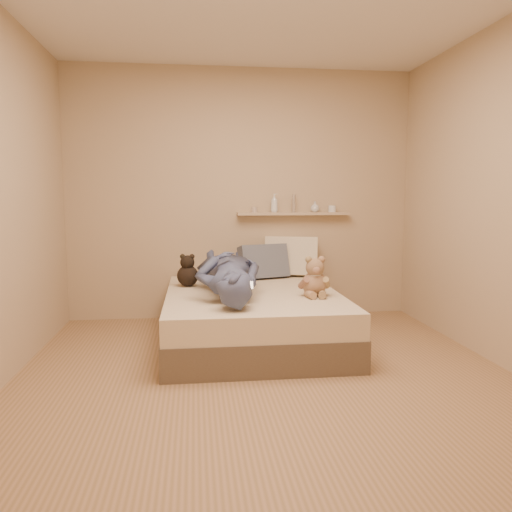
{
  "coord_description": "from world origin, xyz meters",
  "views": [
    {
      "loc": [
        -0.49,
        -3.36,
        1.29
      ],
      "look_at": [
        0.0,
        0.65,
        0.8
      ],
      "focal_mm": 35.0,
      "sensor_mm": 36.0,
      "label": 1
    }
  ],
  "objects": [
    {
      "name": "room",
      "position": [
        0.0,
        0.0,
        1.3
      ],
      "size": [
        3.8,
        3.8,
        3.8
      ],
      "color": "#A07653",
      "rests_on": "ground"
    },
    {
      "name": "bed",
      "position": [
        0.0,
        0.93,
        0.22
      ],
      "size": [
        1.5,
        1.9,
        0.45
      ],
      "color": "brown",
      "rests_on": "floor"
    },
    {
      "name": "game_console",
      "position": [
        -0.15,
        0.36,
        0.61
      ],
      "size": [
        0.18,
        0.09,
        0.06
      ],
      "color": "silver",
      "rests_on": "bed"
    },
    {
      "name": "teddy_bear",
      "position": [
        0.5,
        0.66,
        0.59
      ],
      "size": [
        0.28,
        0.27,
        0.34
      ],
      "color": "#A37659",
      "rests_on": "bed"
    },
    {
      "name": "dark_plush",
      "position": [
        -0.56,
        1.26,
        0.58
      ],
      "size": [
        0.2,
        0.2,
        0.31
      ],
      "color": "black",
      "rests_on": "bed"
    },
    {
      "name": "pillow_cream",
      "position": [
        0.51,
        1.76,
        0.65
      ],
      "size": [
        0.6,
        0.41,
        0.43
      ],
      "primitive_type": "cube",
      "rotation": [
        -0.3,
        0.0,
        -0.27
      ],
      "color": "beige",
      "rests_on": "bed"
    },
    {
      "name": "pillow_grey",
      "position": [
        0.2,
        1.62,
        0.62
      ],
      "size": [
        0.54,
        0.36,
        0.36
      ],
      "primitive_type": "cube",
      "rotation": [
        -0.27,
        0.0,
        0.31
      ],
      "color": "slate",
      "rests_on": "bed"
    },
    {
      "name": "person",
      "position": [
        -0.21,
        0.89,
        0.64
      ],
      "size": [
        0.58,
        1.56,
        0.37
      ],
      "primitive_type": "imported",
      "rotation": [
        0.0,
        0.0,
        3.13
      ],
      "color": "#414B66",
      "rests_on": "bed"
    },
    {
      "name": "wall_shelf",
      "position": [
        0.55,
        1.84,
        1.1
      ],
      "size": [
        1.2,
        0.12,
        0.03
      ],
      "primitive_type": "cube",
      "color": "tan",
      "rests_on": "wall_back"
    },
    {
      "name": "shelf_bottles",
      "position": [
        0.58,
        1.84,
        1.19
      ],
      "size": [
        0.91,
        0.13,
        0.2
      ],
      "color": "beige",
      "rests_on": "wall_shelf"
    }
  ]
}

